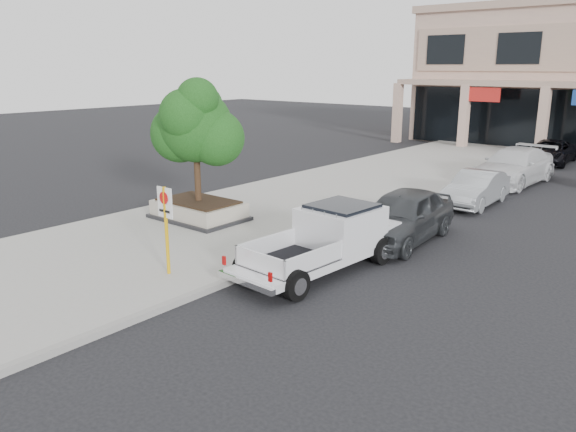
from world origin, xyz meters
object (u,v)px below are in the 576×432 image
at_px(planter, 199,210).
at_px(planter_tree, 201,126).
at_px(no_parking_sign, 166,218).
at_px(curb_car_a, 402,216).
at_px(curb_car_c, 514,166).
at_px(pickup_truck, 318,241).
at_px(curb_car_d, 550,152).
at_px(curb_car_b, 476,189).

xyz_separation_m(planter, planter_tree, (0.13, 0.15, 2.94)).
height_order(planter, planter_tree, planter_tree).
xyz_separation_m(no_parking_sign, curb_car_a, (3.05, 6.81, -0.81)).
distance_m(planter, curb_car_c, 15.34).
relative_size(pickup_truck, curb_car_d, 1.14).
bearing_deg(curb_car_d, planter, -108.58).
distance_m(curb_car_c, curb_car_d, 7.12).
bearing_deg(curb_car_b, planter, -128.26).
distance_m(pickup_truck, curb_car_d, 22.40).
bearing_deg(curb_car_d, planter_tree, -108.35).
relative_size(planter_tree, no_parking_sign, 1.74).
height_order(curb_car_b, curb_car_c, curb_car_c).
bearing_deg(planter_tree, pickup_truck, -13.01).
height_order(planter, curb_car_a, curb_car_a).
bearing_deg(pickup_truck, no_parking_sign, -128.82).
bearing_deg(curb_car_d, curb_car_a, -90.98).
xyz_separation_m(no_parking_sign, curb_car_b, (2.98, 12.93, -0.96)).
distance_m(pickup_truck, curb_car_b, 10.04).
height_order(curb_car_b, curb_car_d, curb_car_b).
distance_m(planter, no_parking_sign, 5.54).
distance_m(curb_car_b, curb_car_d, 12.38).
height_order(pickup_truck, curb_car_a, pickup_truck).
bearing_deg(no_parking_sign, planter_tree, 128.04).
xyz_separation_m(planter, curb_car_b, (6.48, 8.79, 0.20)).
bearing_deg(curb_car_c, curb_car_a, -84.38).
relative_size(planter, pickup_truck, 0.59).
height_order(curb_car_a, curb_car_d, curb_car_a).
xyz_separation_m(pickup_truck, curb_car_b, (0.32, 10.03, -0.18)).
bearing_deg(planter_tree, curb_car_b, 53.71).
xyz_separation_m(planter_tree, no_parking_sign, (3.36, -4.29, -1.78)).
xyz_separation_m(no_parking_sign, pickup_truck, (2.67, 2.90, -0.78)).
relative_size(no_parking_sign, curb_car_a, 0.48).
height_order(no_parking_sign, curb_car_a, no_parking_sign).
bearing_deg(curb_car_a, curb_car_b, 86.84).
relative_size(pickup_truck, curb_car_b, 1.32).
xyz_separation_m(pickup_truck, curb_car_d, (-0.33, 22.39, -0.19)).
bearing_deg(curb_car_b, curb_car_c, 91.45).
bearing_deg(curb_car_b, curb_car_d, 91.13).
xyz_separation_m(planter, pickup_truck, (6.16, -1.24, 0.38)).
xyz_separation_m(pickup_truck, curb_car_c, (0.01, 15.28, -0.03)).
bearing_deg(curb_car_c, curb_car_d, 96.54).
relative_size(planter_tree, curb_car_a, 0.83).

